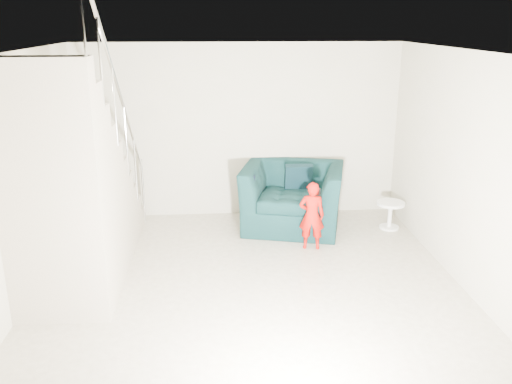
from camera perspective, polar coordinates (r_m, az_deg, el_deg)
floor at (r=6.34m, az=-0.54°, el=-10.70°), size 5.50×5.50×0.00m
ceiling at (r=5.59m, az=-0.63°, el=14.44°), size 5.50×5.50×0.00m
back_wall at (r=8.49m, az=-1.81°, el=6.39°), size 5.00×0.00×5.00m
front_wall at (r=3.30m, az=2.65°, el=-12.79°), size 5.00×0.00×5.00m
left_wall at (r=6.19m, az=-24.34°, el=0.46°), size 0.00×5.50×5.50m
right_wall at (r=6.48m, az=22.08°, el=1.46°), size 0.00×5.50×5.50m
armchair at (r=8.16m, az=3.86°, el=-0.50°), size 1.72×1.59×0.95m
toddler at (r=7.39m, az=5.88°, el=-2.50°), size 0.38×0.27×0.95m
side_table at (r=8.37m, az=13.95°, el=-1.92°), size 0.42×0.42×0.42m
staircase at (r=6.66m, az=-18.32°, el=-1.33°), size 1.02×3.03×3.62m
cushion at (r=8.29m, az=4.50°, el=1.57°), size 0.41×0.20×0.41m
throw at (r=8.00m, az=-0.44°, el=0.09°), size 0.05×0.54×0.61m
phone at (r=7.25m, az=6.62°, el=0.01°), size 0.04×0.05×0.10m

